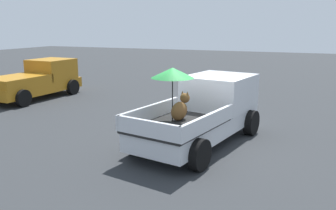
# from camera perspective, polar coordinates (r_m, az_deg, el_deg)

# --- Properties ---
(ground_plane) EXTENTS (80.00, 80.00, 0.00)m
(ground_plane) POSITION_cam_1_polar(r_m,az_deg,el_deg) (10.76, 4.84, -6.18)
(ground_plane) COLOR #2D3033
(pickup_truck_main) EXTENTS (5.31, 2.99, 2.35)m
(pickup_truck_main) POSITION_cam_1_polar(r_m,az_deg,el_deg) (10.88, 6.02, -0.68)
(pickup_truck_main) COLOR black
(pickup_truck_main) RESTS_ON ground
(pickup_truck_red) EXTENTS (4.89, 2.36, 1.80)m
(pickup_truck_red) POSITION_cam_1_polar(r_m,az_deg,el_deg) (18.46, -20.16, 3.79)
(pickup_truck_red) COLOR black
(pickup_truck_red) RESTS_ON ground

